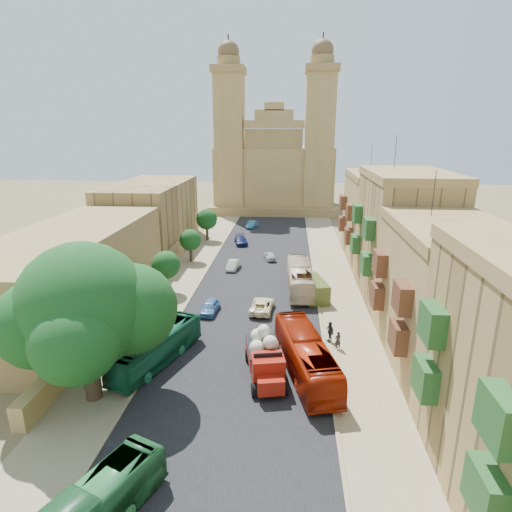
% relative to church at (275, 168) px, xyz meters
% --- Properties ---
extents(ground, '(260.00, 260.00, 0.00)m').
position_rel_church_xyz_m(ground, '(0.00, -78.61, -9.52)').
color(ground, brown).
extents(road_surface, '(14.00, 140.00, 0.01)m').
position_rel_church_xyz_m(road_surface, '(0.00, -48.61, -9.51)').
color(road_surface, black).
rests_on(road_surface, ground).
extents(sidewalk_east, '(5.00, 140.00, 0.01)m').
position_rel_church_xyz_m(sidewalk_east, '(9.50, -48.61, -9.51)').
color(sidewalk_east, '#8C7C5B').
rests_on(sidewalk_east, ground).
extents(sidewalk_west, '(5.00, 140.00, 0.01)m').
position_rel_church_xyz_m(sidewalk_west, '(-9.50, -48.61, -9.51)').
color(sidewalk_west, '#8C7C5B').
rests_on(sidewalk_west, ground).
extents(kerb_east, '(0.25, 140.00, 0.12)m').
position_rel_church_xyz_m(kerb_east, '(7.00, -48.61, -9.46)').
color(kerb_east, '#8C7C5B').
rests_on(kerb_east, ground).
extents(kerb_west, '(0.25, 140.00, 0.12)m').
position_rel_church_xyz_m(kerb_west, '(-7.00, -48.61, -9.46)').
color(kerb_west, '#8C7C5B').
rests_on(kerb_west, ground).
extents(townhouse_b, '(9.00, 14.00, 14.90)m').
position_rel_church_xyz_m(townhouse_b, '(15.95, -67.61, -3.86)').
color(townhouse_b, olive).
rests_on(townhouse_b, ground).
extents(townhouse_c, '(9.00, 14.00, 17.40)m').
position_rel_church_xyz_m(townhouse_c, '(15.95, -53.61, -2.61)').
color(townhouse_c, '#9F7F48').
rests_on(townhouse_c, ground).
extents(townhouse_d, '(9.00, 14.00, 15.90)m').
position_rel_church_xyz_m(townhouse_d, '(15.95, -39.61, -3.36)').
color(townhouse_d, olive).
rests_on(townhouse_d, ground).
extents(west_wall, '(1.00, 40.00, 1.80)m').
position_rel_church_xyz_m(west_wall, '(-12.50, -58.61, -8.62)').
color(west_wall, olive).
rests_on(west_wall, ground).
extents(west_building_low, '(10.00, 28.00, 8.40)m').
position_rel_church_xyz_m(west_building_low, '(-18.00, -60.61, -5.32)').
color(west_building_low, olive).
rests_on(west_building_low, ground).
extents(west_building_mid, '(10.00, 22.00, 10.00)m').
position_rel_church_xyz_m(west_building_mid, '(-18.00, -34.61, -4.52)').
color(west_building_mid, '#9F7F48').
rests_on(west_building_mid, ground).
extents(church, '(28.00, 22.50, 36.30)m').
position_rel_church_xyz_m(church, '(0.00, 0.00, 0.00)').
color(church, olive).
rests_on(church, ground).
extents(ficus_tree, '(11.14, 10.25, 11.14)m').
position_rel_church_xyz_m(ficus_tree, '(-9.40, -74.61, -2.93)').
color(ficus_tree, '#382A1C').
rests_on(ficus_tree, ground).
extents(street_tree_a, '(3.43, 3.43, 5.27)m').
position_rel_church_xyz_m(street_tree_a, '(-10.00, -66.61, -5.99)').
color(street_tree_a, '#382A1C').
rests_on(street_tree_a, ground).
extents(street_tree_b, '(3.19, 3.19, 4.91)m').
position_rel_church_xyz_m(street_tree_b, '(-10.00, -54.61, -6.23)').
color(street_tree_b, '#382A1C').
rests_on(street_tree_b, ground).
extents(street_tree_c, '(3.01, 3.01, 4.63)m').
position_rel_church_xyz_m(street_tree_c, '(-10.00, -42.61, -6.42)').
color(street_tree_c, '#382A1C').
rests_on(street_tree_c, ground).
extents(street_tree_d, '(3.47, 3.47, 5.34)m').
position_rel_church_xyz_m(street_tree_d, '(-10.00, -30.61, -5.94)').
color(street_tree_d, '#382A1C').
rests_on(street_tree_d, ground).
extents(red_truck, '(3.62, 6.76, 3.76)m').
position_rel_church_xyz_m(red_truck, '(2.19, -70.95, -7.86)').
color(red_truck, maroon).
rests_on(red_truck, ground).
extents(olive_pickup, '(3.47, 5.62, 2.16)m').
position_rel_church_xyz_m(olive_pickup, '(6.50, -55.00, -8.46)').
color(olive_pickup, '#3F4E1D').
rests_on(olive_pickup, ground).
extents(bus_green_north, '(5.40, 9.97, 2.72)m').
position_rel_church_xyz_m(bus_green_north, '(-6.50, -69.75, -8.16)').
color(bus_green_north, '#135639').
rests_on(bus_green_north, ground).
extents(bus_red_east, '(5.10, 11.35, 3.08)m').
position_rel_church_xyz_m(bus_red_east, '(5.21, -70.32, -7.98)').
color(bus_red_east, '#961C06').
rests_on(bus_red_east, ground).
extents(bus_cream_east, '(2.98, 11.07, 3.06)m').
position_rel_church_xyz_m(bus_cream_east, '(5.07, -52.65, -7.99)').
color(bus_cream_east, beige).
rests_on(bus_cream_east, ground).
extents(car_blue_a, '(1.76, 3.85, 1.28)m').
position_rel_church_xyz_m(car_blue_a, '(-4.11, -59.81, -8.87)').
color(car_blue_a, teal).
rests_on(car_blue_a, ground).
extents(car_white_a, '(1.62, 3.75, 1.20)m').
position_rel_church_xyz_m(car_white_a, '(-3.64, -45.62, -8.92)').
color(car_white_a, beige).
rests_on(car_white_a, ground).
extents(car_cream, '(2.50, 4.80, 1.29)m').
position_rel_church_xyz_m(car_cream, '(1.14, -59.00, -8.87)').
color(car_cream, '#FAEDB8').
rests_on(car_cream, ground).
extents(car_dkblue, '(2.84, 4.85, 1.32)m').
position_rel_church_xyz_m(car_dkblue, '(-4.07, -32.72, -8.85)').
color(car_dkblue, '#0F1948').
rests_on(car_dkblue, ground).
extents(car_white_b, '(2.20, 3.58, 1.14)m').
position_rel_church_xyz_m(car_white_b, '(1.00, -40.84, -8.95)').
color(car_white_b, silver).
rests_on(car_white_b, ground).
extents(car_blue_b, '(2.10, 4.03, 1.26)m').
position_rel_church_xyz_m(car_blue_b, '(-3.42, -20.43, -8.88)').
color(car_blue_b, teal).
rests_on(car_blue_b, ground).
extents(pedestrian_a, '(0.68, 0.57, 1.60)m').
position_rel_church_xyz_m(pedestrian_a, '(8.07, -66.28, -8.72)').
color(pedestrian_a, '#27252A').
rests_on(pedestrian_a, ground).
extents(pedestrian_c, '(0.89, 1.21, 1.91)m').
position_rel_church_xyz_m(pedestrian_c, '(7.50, -65.03, -8.56)').
color(pedestrian_c, '#2C2D35').
rests_on(pedestrian_c, ground).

